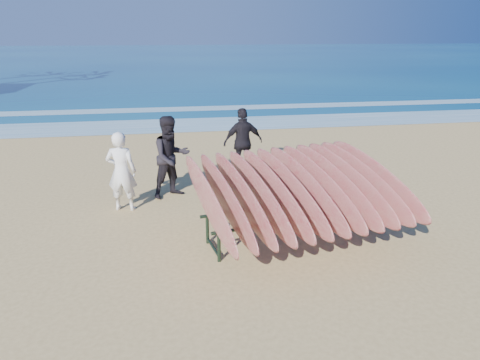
{
  "coord_description": "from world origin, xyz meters",
  "views": [
    {
      "loc": [
        -1.11,
        -6.13,
        3.42
      ],
      "look_at": [
        0.0,
        0.8,
        0.95
      ],
      "focal_mm": 32.0,
      "sensor_mm": 36.0,
      "label": 1
    }
  ],
  "objects_px": {
    "surfboard_rack": "(297,188)",
    "person_white": "(122,172)",
    "person_dark_a": "(171,157)",
    "person_dark_b": "(243,142)"
  },
  "relations": [
    {
      "from": "person_dark_a",
      "to": "person_dark_b",
      "type": "relative_size",
      "value": 1.05
    },
    {
      "from": "person_dark_a",
      "to": "person_dark_b",
      "type": "distance_m",
      "value": 2.11
    },
    {
      "from": "surfboard_rack",
      "to": "person_dark_a",
      "type": "distance_m",
      "value": 3.12
    },
    {
      "from": "person_white",
      "to": "surfboard_rack",
      "type": "bearing_deg",
      "value": 159.75
    },
    {
      "from": "surfboard_rack",
      "to": "person_white",
      "type": "relative_size",
      "value": 2.3
    },
    {
      "from": "person_dark_a",
      "to": "person_dark_b",
      "type": "bearing_deg",
      "value": 7.14
    },
    {
      "from": "person_white",
      "to": "person_dark_b",
      "type": "height_order",
      "value": "person_dark_b"
    },
    {
      "from": "person_dark_b",
      "to": "surfboard_rack",
      "type": "bearing_deg",
      "value": 87.13
    },
    {
      "from": "surfboard_rack",
      "to": "person_white",
      "type": "xyz_separation_m",
      "value": [
        -3.04,
        1.75,
        -0.12
      ]
    },
    {
      "from": "person_white",
      "to": "person_dark_b",
      "type": "xyz_separation_m",
      "value": [
        2.71,
        1.78,
        0.03
      ]
    }
  ]
}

